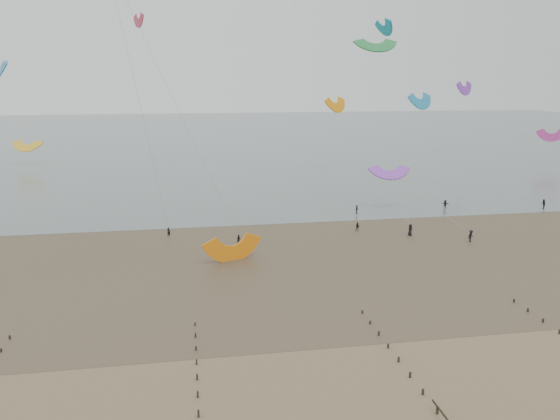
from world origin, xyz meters
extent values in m
plane|color=brown|center=(0.00, 0.00, 0.00)|extent=(500.00, 500.00, 0.00)
plane|color=#475654|center=(0.00, 200.00, 0.03)|extent=(500.00, 500.00, 0.00)
plane|color=#473A28|center=(0.00, 35.00, 0.01)|extent=(500.00, 500.00, 0.00)
ellipsoid|color=slate|center=(-18.00, 22.00, 0.01)|extent=(23.60, 14.36, 0.01)
ellipsoid|color=slate|center=(12.00, 38.00, 0.01)|extent=(33.64, 18.32, 0.01)
ellipsoid|color=slate|center=(-40.00, 40.00, 0.01)|extent=(26.95, 14.22, 0.01)
cube|color=black|center=(-32.00, 9.37, 0.19)|extent=(0.16, 0.16, 0.48)
cube|color=black|center=(-32.00, 12.00, 0.17)|extent=(0.16, 0.16, 0.45)
cube|color=black|center=(-14.00, -3.79, 0.26)|extent=(0.16, 0.16, 0.62)
cube|color=black|center=(-14.00, -1.16, 0.25)|extent=(0.16, 0.16, 0.59)
cube|color=black|center=(-14.00, 1.47, 0.23)|extent=(0.16, 0.16, 0.57)
cube|color=black|center=(-14.00, 4.11, 0.22)|extent=(0.16, 0.16, 0.54)
cube|color=black|center=(-14.00, 6.74, 0.20)|extent=(0.16, 0.16, 0.51)
cube|color=black|center=(-14.00, 9.37, 0.19)|extent=(0.16, 0.16, 0.48)
cube|color=black|center=(-14.00, 12.00, 0.17)|extent=(0.16, 0.16, 0.45)
cube|color=black|center=(4.00, -6.42, 0.28)|extent=(0.16, 0.16, 0.65)
cube|color=black|center=(4.00, -3.79, 0.26)|extent=(0.16, 0.16, 0.62)
cube|color=black|center=(4.00, -1.16, 0.25)|extent=(0.16, 0.16, 0.59)
cube|color=black|center=(4.00, 1.47, 0.23)|extent=(0.16, 0.16, 0.57)
cube|color=black|center=(4.00, 4.11, 0.22)|extent=(0.16, 0.16, 0.54)
cube|color=black|center=(4.00, 6.74, 0.20)|extent=(0.16, 0.16, 0.51)
cube|color=black|center=(4.00, 9.37, 0.19)|extent=(0.16, 0.16, 0.48)
cube|color=black|center=(4.00, 12.00, 0.17)|extent=(0.16, 0.16, 0.45)
cube|color=black|center=(22.00, 4.11, 0.22)|extent=(0.16, 0.16, 0.54)
cube|color=black|center=(22.00, 6.74, 0.20)|extent=(0.16, 0.16, 0.51)
cube|color=black|center=(22.00, 9.37, 0.19)|extent=(0.16, 0.16, 0.48)
cube|color=black|center=(22.00, 12.00, 0.17)|extent=(0.16, 0.16, 0.45)
imported|color=black|center=(-17.65, 45.41, 0.78)|extent=(0.67, 0.56, 1.56)
imported|color=black|center=(20.93, 39.57, 0.95)|extent=(0.82, 1.05, 1.89)
imported|color=black|center=(28.88, 34.72, 0.93)|extent=(1.39, 1.15, 1.87)
imported|color=black|center=(53.72, 52.63, 0.95)|extent=(1.04, 1.14, 1.89)
imported|color=black|center=(13.31, 43.44, 0.75)|extent=(0.89, 0.81, 1.50)
imported|color=black|center=(16.74, 54.88, 0.83)|extent=(0.85, 1.05, 1.66)
imported|color=black|center=(35.13, 56.29, 0.81)|extent=(1.41, 1.40, 1.63)
imported|color=black|center=(-6.88, 39.31, 0.76)|extent=(0.86, 0.74, 1.51)
camera|label=1|loc=(-13.94, -40.66, 25.09)|focal=35.00mm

